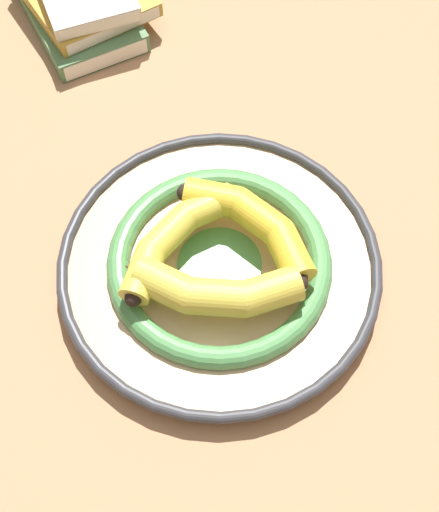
% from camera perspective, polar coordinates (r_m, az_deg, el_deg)
% --- Properties ---
extents(ground_plane, '(2.80, 2.80, 0.00)m').
position_cam_1_polar(ground_plane, '(0.82, 0.37, -2.41)').
color(ground_plane, '#A87A56').
extents(decorative_bowl, '(0.37, 0.37, 0.04)m').
position_cam_1_polar(decorative_bowl, '(0.81, 0.00, -0.75)').
color(decorative_bowl, tan).
rests_on(decorative_bowl, ground_plane).
extents(banana_a, '(0.18, 0.12, 0.03)m').
position_cam_1_polar(banana_a, '(0.79, -3.51, 1.68)').
color(banana_a, gold).
rests_on(banana_a, decorative_bowl).
extents(banana_b, '(0.07, 0.20, 0.04)m').
position_cam_1_polar(banana_b, '(0.75, -0.50, -2.82)').
color(banana_b, gold).
rests_on(banana_b, decorative_bowl).
extents(banana_c, '(0.12, 0.18, 0.04)m').
position_cam_1_polar(banana_c, '(0.79, 2.92, 2.55)').
color(banana_c, gold).
rests_on(banana_c, decorative_bowl).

